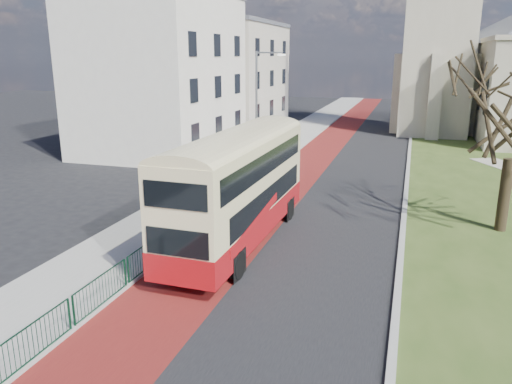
% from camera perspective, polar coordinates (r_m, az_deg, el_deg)
% --- Properties ---
extents(ground, '(160.00, 160.00, 0.00)m').
position_cam_1_polar(ground, '(18.83, -3.25, -9.32)').
color(ground, black).
rests_on(ground, ground).
extents(road_carriageway, '(9.00, 120.00, 0.01)m').
position_cam_1_polar(road_carriageway, '(37.12, 9.86, 2.94)').
color(road_carriageway, black).
rests_on(road_carriageway, ground).
extents(bus_lane, '(3.40, 120.00, 0.01)m').
position_cam_1_polar(bus_lane, '(37.55, 5.78, 3.23)').
color(bus_lane, '#591414').
rests_on(bus_lane, ground).
extents(pavement_west, '(4.00, 120.00, 0.12)m').
position_cam_1_polar(pavement_west, '(38.46, 0.22, 3.68)').
color(pavement_west, gray).
rests_on(pavement_west, ground).
extents(kerb_west, '(0.25, 120.00, 0.13)m').
position_cam_1_polar(kerb_west, '(37.93, 3.11, 3.50)').
color(kerb_west, '#999993').
rests_on(kerb_west, ground).
extents(kerb_east, '(0.25, 80.00, 0.13)m').
position_cam_1_polar(kerb_east, '(38.78, 17.03, 3.11)').
color(kerb_east, '#999993').
rests_on(kerb_east, ground).
extents(pedestrian_railing, '(0.07, 24.00, 1.12)m').
position_cam_1_polar(pedestrian_railing, '(23.13, -6.65, -3.15)').
color(pedestrian_railing, '#0B331F').
rests_on(pedestrian_railing, ground).
extents(street_block_near, '(10.30, 14.30, 13.00)m').
position_cam_1_polar(street_block_near, '(43.00, -10.81, 13.33)').
color(street_block_near, beige).
rests_on(street_block_near, ground).
extents(street_block_far, '(10.30, 16.30, 11.50)m').
position_cam_1_polar(street_block_far, '(57.64, -3.13, 13.28)').
color(street_block_far, '#B6AE9A').
rests_on(street_block_far, ground).
extents(streetlamp, '(2.13, 0.18, 8.00)m').
position_cam_1_polar(streetlamp, '(35.70, 0.28, 10.14)').
color(streetlamp, gray).
rests_on(streetlamp, pavement_west).
extents(bus, '(2.85, 11.26, 4.68)m').
position_cam_1_polar(bus, '(20.93, -2.01, 1.01)').
color(bus, maroon).
rests_on(bus, ground).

